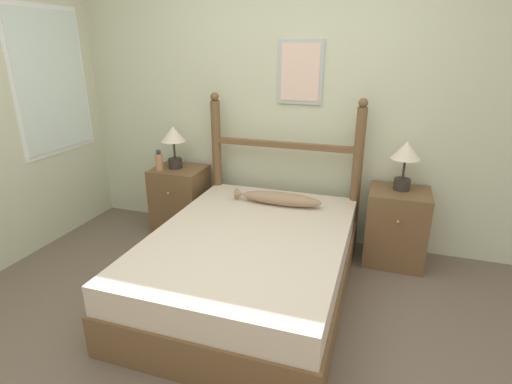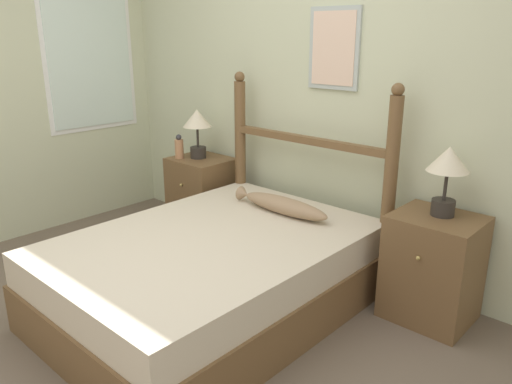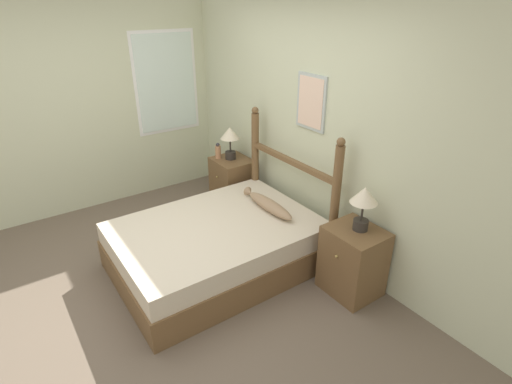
# 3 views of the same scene
# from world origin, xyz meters

# --- Properties ---
(ground_plane) EXTENTS (16.00, 16.00, 0.00)m
(ground_plane) POSITION_xyz_m (0.00, 0.00, 0.00)
(ground_plane) COLOR brown
(wall_back) EXTENTS (6.40, 0.08, 2.55)m
(wall_back) POSITION_xyz_m (0.00, 1.73, 1.28)
(wall_back) COLOR beige
(wall_back) RESTS_ON ground_plane
(wall_left) EXTENTS (0.08, 6.40, 2.55)m
(wall_left) POSITION_xyz_m (-2.13, 0.02, 1.28)
(wall_left) COLOR beige
(wall_left) RESTS_ON ground_plane
(bed) EXTENTS (1.40, 1.94, 0.49)m
(bed) POSITION_xyz_m (-0.02, 0.62, 0.24)
(bed) COLOR brown
(bed) RESTS_ON ground_plane
(headboard) EXTENTS (1.40, 0.09, 1.38)m
(headboard) POSITION_xyz_m (-0.02, 1.55, 0.73)
(headboard) COLOR brown
(headboard) RESTS_ON ground_plane
(nightstand_left) EXTENTS (0.49, 0.45, 0.65)m
(nightstand_left) POSITION_xyz_m (-1.05, 1.46, 0.33)
(nightstand_left) COLOR brown
(nightstand_left) RESTS_ON ground_plane
(nightstand_right) EXTENTS (0.49, 0.45, 0.65)m
(nightstand_right) POSITION_xyz_m (1.01, 1.46, 0.33)
(nightstand_right) COLOR brown
(nightstand_right) RESTS_ON ground_plane
(table_lamp_left) EXTENTS (0.24, 0.24, 0.41)m
(table_lamp_left) POSITION_xyz_m (-1.08, 1.45, 0.94)
(table_lamp_left) COLOR #2D2823
(table_lamp_left) RESTS_ON nightstand_left
(table_lamp_right) EXTENTS (0.24, 0.24, 0.41)m
(table_lamp_right) POSITION_xyz_m (1.01, 1.49, 0.94)
(table_lamp_right) COLOR #2D2823
(table_lamp_right) RESTS_ON nightstand_right
(bottle) EXTENTS (0.07, 0.07, 0.20)m
(bottle) POSITION_xyz_m (-1.18, 1.34, 0.74)
(bottle) COLOR tan
(bottle) RESTS_ON nightstand_left
(fish_pillow) EXTENTS (0.76, 0.15, 0.11)m
(fish_pillow) POSITION_xyz_m (0.03, 1.22, 0.55)
(fish_pillow) COLOR #997A5B
(fish_pillow) RESTS_ON bed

